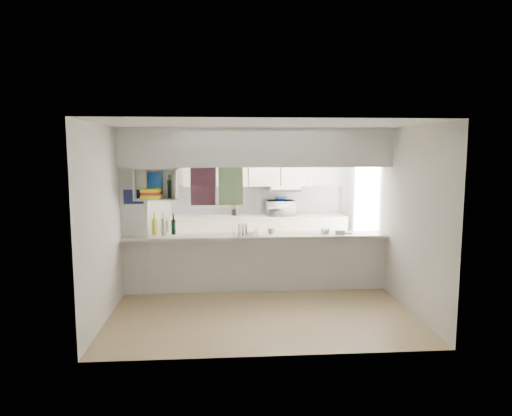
{
  "coord_description": "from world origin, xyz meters",
  "views": [
    {
      "loc": [
        -0.53,
        -7.17,
        2.27
      ],
      "look_at": [
        0.03,
        0.5,
        1.28
      ],
      "focal_mm": 32.0,
      "sensor_mm": 36.0,
      "label": 1
    }
  ],
  "objects": [
    {
      "name": "kitchen_run",
      "position": [
        0.16,
        2.14,
        0.83
      ],
      "size": [
        3.6,
        0.63,
        2.24
      ],
      "color": "beige",
      "rests_on": "floor"
    },
    {
      "name": "knife_block",
      "position": [
        -0.29,
        2.18,
        1.03
      ],
      "size": [
        0.13,
        0.12,
        0.21
      ],
      "primitive_type": "cube",
      "rotation": [
        0.0,
        0.0,
        -0.35
      ],
      "color": "brown",
      "rests_on": "bench_top"
    },
    {
      "name": "plastic_tubs",
      "position": [
        1.22,
        -0.0,
        0.95
      ],
      "size": [
        0.49,
        0.23,
        0.07
      ],
      "color": "silver",
      "rests_on": "breakfast_bar"
    },
    {
      "name": "utensil_jar",
      "position": [
        -0.29,
        2.15,
        0.98
      ],
      "size": [
        0.09,
        0.09,
        0.13
      ],
      "primitive_type": "cylinder",
      "color": "black",
      "rests_on": "bench_top"
    },
    {
      "name": "microwave",
      "position": [
        0.66,
        2.11,
        1.08
      ],
      "size": [
        0.59,
        0.42,
        0.31
      ],
      "primitive_type": "imported",
      "rotation": [
        0.0,
        0.0,
        3.21
      ],
      "color": "white",
      "rests_on": "bench_top"
    },
    {
      "name": "servery_partition",
      "position": [
        -0.17,
        0.0,
        1.66
      ],
      "size": [
        4.2,
        0.5,
        2.6
      ],
      "color": "silver",
      "rests_on": "floor"
    },
    {
      "name": "cubby_shelf",
      "position": [
        -1.57,
        -0.06,
        1.71
      ],
      "size": [
        0.65,
        0.35,
        0.5
      ],
      "color": "white",
      "rests_on": "bulkhead"
    },
    {
      "name": "ceiling",
      "position": [
        0.0,
        0.0,
        2.6
      ],
      "size": [
        4.8,
        4.8,
        0.0
      ],
      "primitive_type": "plane",
      "color": "white",
      "rests_on": "wall_back"
    },
    {
      "name": "floor",
      "position": [
        0.0,
        0.0,
        0.0
      ],
      "size": [
        4.8,
        4.8,
        0.0
      ],
      "primitive_type": "plane",
      "color": "tan",
      "rests_on": "ground"
    },
    {
      "name": "wine_bottles",
      "position": [
        -1.55,
        0.06,
        1.05
      ],
      "size": [
        0.52,
        0.15,
        0.37
      ],
      "color": "black",
      "rests_on": "breakfast_bar"
    },
    {
      "name": "dish_rack",
      "position": [
        -0.19,
        -0.05,
        1.0
      ],
      "size": [
        0.4,
        0.31,
        0.2
      ],
      "rotation": [
        0.0,
        0.0,
        0.09
      ],
      "color": "silver",
      "rests_on": "breakfast_bar"
    },
    {
      "name": "wall_right",
      "position": [
        2.1,
        0.0,
        1.3
      ],
      "size": [
        0.0,
        4.8,
        4.8
      ],
      "primitive_type": "plane",
      "rotation": [
        1.57,
        0.0,
        -1.57
      ],
      "color": "silver",
      "rests_on": "floor"
    },
    {
      "name": "wall_left",
      "position": [
        -2.1,
        0.0,
        1.3
      ],
      "size": [
        0.0,
        4.8,
        4.8
      ],
      "primitive_type": "plane",
      "rotation": [
        1.57,
        0.0,
        1.57
      ],
      "color": "silver",
      "rests_on": "floor"
    },
    {
      "name": "bowl",
      "position": [
        0.66,
        2.13,
        1.26
      ],
      "size": [
        0.25,
        0.25,
        0.06
      ],
      "primitive_type": "imported",
      "color": "#0D3B94",
      "rests_on": "microwave"
    },
    {
      "name": "wall_back",
      "position": [
        0.0,
        2.4,
        1.3
      ],
      "size": [
        4.2,
        0.0,
        4.2
      ],
      "primitive_type": "plane",
      "rotation": [
        1.57,
        0.0,
        0.0
      ],
      "color": "silver",
      "rests_on": "floor"
    },
    {
      "name": "cup",
      "position": [
        0.23,
        -0.08,
        0.98
      ],
      "size": [
        0.14,
        0.14,
        0.09
      ],
      "primitive_type": "imported",
      "rotation": [
        0.0,
        0.0,
        -0.28
      ],
      "color": "white",
      "rests_on": "dish_rack"
    }
  ]
}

